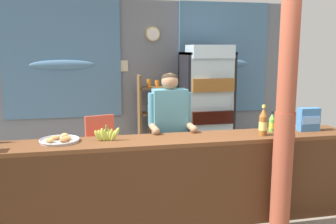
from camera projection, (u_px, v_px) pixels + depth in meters
The scene contains 13 objects.
ground_plane at pixel (166, 193), 4.57m from camera, with size 7.76×7.76×0.00m, color gray.
back_wall_curtained at pixel (143, 76), 6.11m from camera, with size 5.20×0.22×2.57m.
stall_counter at pixel (175, 174), 3.63m from camera, with size 3.88×0.49×0.90m.
timber_post at pixel (285, 117), 3.47m from camera, with size 0.22×0.20×2.40m.
drink_fridge at pixel (207, 98), 5.79m from camera, with size 0.77×0.67×1.85m.
bottle_shelf_rack at pixel (153, 116), 5.90m from camera, with size 0.48×0.28×1.39m.
plastic_lawn_chair at pixel (103, 142), 5.12m from camera, with size 0.54×0.54×0.86m.
shopkeeper at pixel (170, 124), 4.12m from camera, with size 0.49×0.42×1.53m.
soda_bottle_iced_tea at pixel (263, 122), 3.78m from camera, with size 0.09×0.09×0.32m.
soda_bottle_lime_soda at pixel (272, 123), 3.96m from camera, with size 0.06×0.06×0.22m.
snack_box_biscuit at pixel (308, 119), 3.99m from camera, with size 0.23×0.11×0.25m.
pastry_tray at pixel (60, 140), 3.52m from camera, with size 0.38×0.38×0.07m.
banana_bunch at pixel (107, 135), 3.57m from camera, with size 0.27×0.06×0.16m.
Camera 1 is at (-0.88, -3.04, 1.80)m, focal length 38.85 mm.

